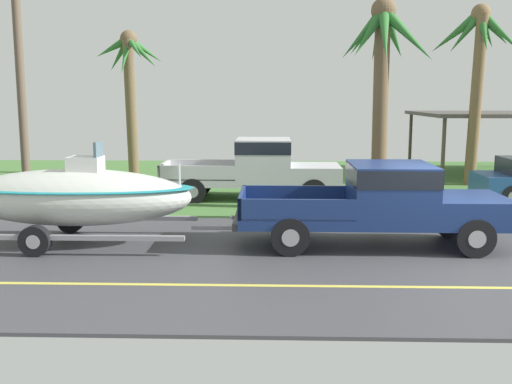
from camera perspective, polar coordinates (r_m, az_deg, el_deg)
ground at (r=20.72m, az=12.06°, el=-0.13°), size 36.00×22.00×0.11m
pickup_truck_towing at (r=13.25m, az=12.55°, el=-0.78°), size 5.96×2.01×1.81m
boat_on_trailer at (r=13.73m, az=-16.98°, el=-0.41°), size 6.34×2.38×2.28m
parked_pickup_background at (r=18.75m, az=0.59°, el=2.44°), size 5.80×1.98×1.94m
carport_awning at (r=26.37m, az=22.87°, el=6.80°), size 6.97×5.87×2.62m
palm_tree_near_left at (r=17.00m, az=12.06°, el=12.36°), size 2.69×3.55×5.89m
palm_tree_near_right at (r=25.05m, az=-11.97°, el=11.07°), size 2.69×2.76×5.89m
palm_tree_mid at (r=22.85m, az=20.40°, el=12.25°), size 2.93×3.19×6.44m
utility_pole at (r=18.30m, az=-21.67°, el=11.04°), size 0.24×1.80×7.82m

